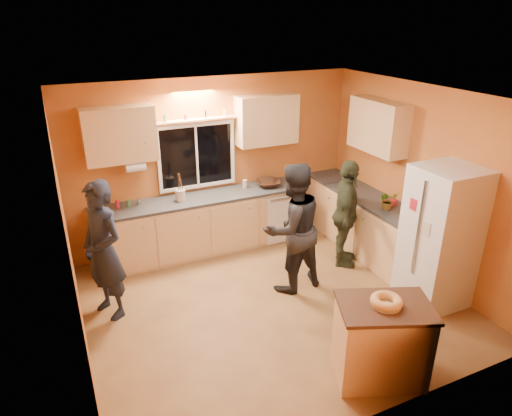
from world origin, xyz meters
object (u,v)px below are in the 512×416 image
person_left (103,251)px  person_right (346,214)px  person_center (292,228)px  refrigerator (440,238)px  island (381,341)px

person_left → person_right: bearing=59.2°
person_left → person_center: person_center is taller
person_left → person_center: bearing=52.1°
person_center → person_right: 1.03m
refrigerator → person_left: bearing=159.2°
island → person_center: person_center is taller
person_center → person_right: person_center is taller
person_center → refrigerator: bearing=138.1°
island → person_left: person_left is taller
person_left → person_center: 2.33m
person_center → person_left: bearing=-17.5°
refrigerator → person_right: refrigerator is taller
island → refrigerator: bearing=50.6°
person_left → person_center: (2.30, -0.41, 0.01)m
person_left → person_right: 3.30m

